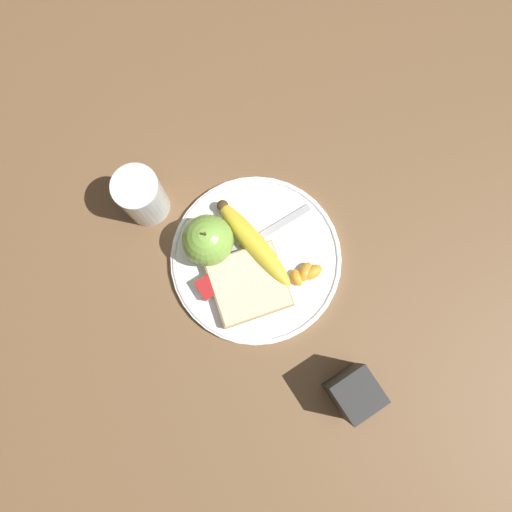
{
  "coord_description": "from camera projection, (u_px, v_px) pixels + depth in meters",
  "views": [
    {
      "loc": [
        -0.08,
        -0.12,
        0.81
      ],
      "look_at": [
        0.0,
        0.0,
        0.03
      ],
      "focal_mm": 35.0,
      "sensor_mm": 36.0,
      "label": 1
    }
  ],
  "objects": [
    {
      "name": "bread_slice",
      "position": [
        249.0,
        284.0,
        0.79
      ],
      "size": [
        0.14,
        0.13,
        0.02
      ],
      "color": "tan",
      "rests_on": "plate"
    },
    {
      "name": "orange_segment_1",
      "position": [
        264.0,
        260.0,
        0.8
      ],
      "size": [
        0.02,
        0.03,
        0.02
      ],
      "color": "#F9A32D",
      "rests_on": "plate"
    },
    {
      "name": "orange_segment_2",
      "position": [
        313.0,
        272.0,
        0.8
      ],
      "size": [
        0.03,
        0.02,
        0.02
      ],
      "color": "#F9A32D",
      "rests_on": "plate"
    },
    {
      "name": "orange_segment_4",
      "position": [
        305.0,
        272.0,
        0.8
      ],
      "size": [
        0.04,
        0.03,
        0.02
      ],
      "color": "#F9A32D",
      "rests_on": "plate"
    },
    {
      "name": "orange_segment_0",
      "position": [
        297.0,
        278.0,
        0.8
      ],
      "size": [
        0.02,
        0.03,
        0.02
      ],
      "color": "#F9A32D",
      "rests_on": "plate"
    },
    {
      "name": "fork",
      "position": [
        250.0,
        243.0,
        0.81
      ],
      "size": [
        0.19,
        0.03,
        0.0
      ],
      "rotation": [
        0.0,
        0.0,
        9.4
      ],
      "color": "#B2B2B7",
      "rests_on": "plate"
    },
    {
      "name": "condiment_caddy",
      "position": [
        354.0,
        393.0,
        0.74
      ],
      "size": [
        0.06,
        0.06,
        0.09
      ],
      "color": "#2D2D2D",
      "rests_on": "ground_plane"
    },
    {
      "name": "plate",
      "position": [
        256.0,
        259.0,
        0.81
      ],
      "size": [
        0.28,
        0.28,
        0.01
      ],
      "color": "white",
      "rests_on": "ground_plane"
    },
    {
      "name": "jam_packet",
      "position": [
        210.0,
        283.0,
        0.79
      ],
      "size": [
        0.04,
        0.03,
        0.02
      ],
      "color": "silver",
      "rests_on": "plate"
    },
    {
      "name": "apple",
      "position": [
        208.0,
        240.0,
        0.77
      ],
      "size": [
        0.08,
        0.08,
        0.09
      ],
      "color": "#84BC47",
      "rests_on": "plate"
    },
    {
      "name": "orange_segment_3",
      "position": [
        272.0,
        278.0,
        0.8
      ],
      "size": [
        0.03,
        0.04,
        0.02
      ],
      "color": "#F9A32D",
      "rests_on": "plate"
    },
    {
      "name": "juice_glass",
      "position": [
        142.0,
        197.0,
        0.79
      ],
      "size": [
        0.07,
        0.07,
        0.1
      ],
      "color": "silver",
      "rests_on": "ground_plane"
    },
    {
      "name": "banana",
      "position": [
        253.0,
        243.0,
        0.8
      ],
      "size": [
        0.05,
        0.18,
        0.03
      ],
      "color": "yellow",
      "rests_on": "plate"
    },
    {
      "name": "ground_plane",
      "position": [
        256.0,
        260.0,
        0.82
      ],
      "size": [
        3.0,
        3.0,
        0.0
      ],
      "primitive_type": "plane",
      "color": "brown"
    }
  ]
}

